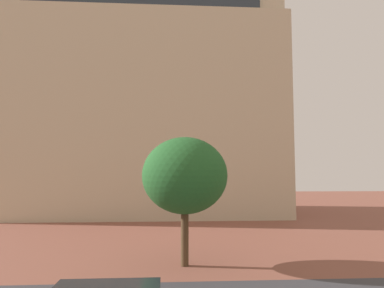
% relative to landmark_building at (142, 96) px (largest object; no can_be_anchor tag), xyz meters
% --- Properties ---
extents(landmark_building, '(24.95, 12.96, 38.22)m').
position_rel_landmark_building_xyz_m(landmark_building, '(0.00, 0.00, 0.00)').
color(landmark_building, beige).
rests_on(landmark_building, ground_plane).
extents(tree_curb_far, '(3.51, 3.51, 5.23)m').
position_rel_landmark_building_xyz_m(tree_curb_far, '(3.33, -19.23, -7.60)').
color(tree_curb_far, '#4C3823').
rests_on(tree_curb_far, ground_plane).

